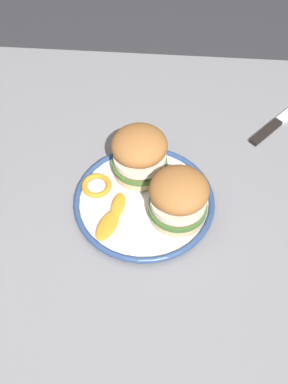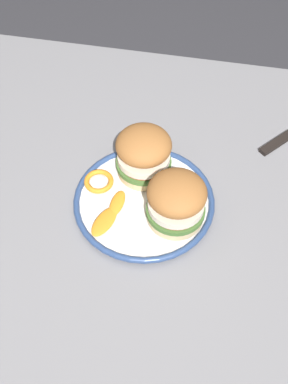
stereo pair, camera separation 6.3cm
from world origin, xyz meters
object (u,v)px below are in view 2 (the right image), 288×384
Objects in this scene: dining_table at (142,252)px; sandwich_half_right at (176,201)px; sandwich_half_left at (144,153)px; dinner_plate at (144,202)px.

sandwich_half_right reaches higher than dining_table.
sandwich_half_left and sandwich_half_right have the same top height.
dining_table is 5.03× the size of dinner_plate.
sandwich_half_left is at bearing 99.38° from dining_table.
dining_table is 0.11m from dinner_plate.
dinner_plate is at bearing 96.94° from dining_table.
dining_table is 0.20m from sandwich_half_left.
dining_table is 0.17m from sandwich_half_right.
dinner_plate is 0.09m from sandwich_half_left.
sandwich_half_left reaches higher than dining_table.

